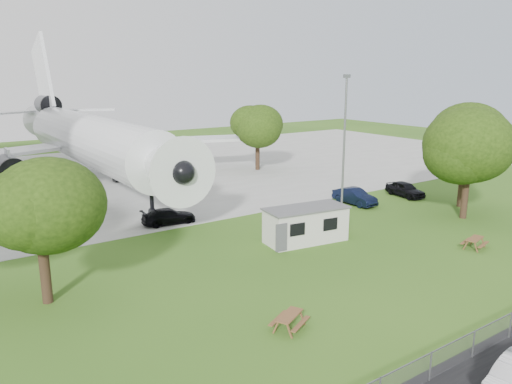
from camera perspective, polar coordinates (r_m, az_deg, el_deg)
ground at (r=29.74m, az=6.50°, el=-10.89°), size 160.00×160.00×0.00m
concrete_apron at (r=62.20m, az=-17.12°, el=1.53°), size 120.00×46.00×0.03m
airliner at (r=58.77m, az=-18.68°, el=5.95°), size 46.36×47.73×17.69m
site_cabin at (r=37.12m, az=5.73°, el=-3.70°), size 6.90×3.52×2.62m
picnic_west at (r=25.39m, az=3.82°, el=-15.34°), size 2.28×2.15×0.76m
picnic_east at (r=39.14m, az=23.65°, el=-5.91°), size 2.11×1.89×0.76m
fence at (r=24.29m, az=22.12°, el=-17.83°), size 58.00×0.04×1.30m
lamp_mast at (r=37.77m, az=9.97°, el=3.77°), size 0.16×0.16×12.00m
tree_west_small at (r=28.40m, az=-23.65°, el=-1.40°), size 6.03×6.03×8.52m
tree_east_front at (r=45.55m, az=23.23°, el=4.52°), size 7.72×7.72×9.88m
tree_east_back at (r=49.56m, az=22.86°, el=5.43°), size 7.24×7.24×9.84m
tree_far_apron at (r=63.88m, az=0.18°, el=7.51°), size 6.75×6.75×9.00m
car_ne_hatch at (r=52.62m, az=16.68°, el=0.29°), size 2.33×4.62×1.51m
car_ne_sedan at (r=48.36m, az=11.21°, el=-0.52°), size 1.71×4.63×1.52m
car_apron_van at (r=41.95m, az=-9.95°, el=-2.77°), size 4.67×2.36×1.30m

